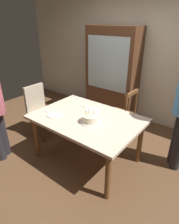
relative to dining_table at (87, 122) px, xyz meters
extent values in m
plane|color=brown|center=(0.00, 0.00, -0.66)|extent=(6.40, 6.40, 0.00)
cube|color=beige|center=(0.00, 1.85, 0.64)|extent=(6.40, 0.10, 2.60)
cube|color=beige|center=(0.00, 0.00, 0.06)|extent=(1.53, 1.07, 0.04)
cylinder|color=brown|center=(-0.67, -0.44, -0.31)|extent=(0.07, 0.07, 0.70)
cylinder|color=brown|center=(0.67, -0.44, -0.31)|extent=(0.07, 0.07, 0.70)
cylinder|color=brown|center=(-0.67, 0.44, -0.31)|extent=(0.07, 0.07, 0.70)
cylinder|color=brown|center=(0.67, 0.44, -0.31)|extent=(0.07, 0.07, 0.70)
cylinder|color=silver|center=(0.12, -0.08, 0.09)|extent=(0.28, 0.28, 0.01)
cylinder|color=beige|center=(0.12, -0.08, 0.14)|extent=(0.22, 0.22, 0.10)
cylinder|color=#66CC72|center=(0.19, -0.08, 0.22)|extent=(0.01, 0.01, 0.05)
sphere|color=#FFC64C|center=(0.19, -0.08, 0.25)|extent=(0.01, 0.01, 0.01)
cylinder|color=#D872CC|center=(0.16, -0.04, 0.22)|extent=(0.01, 0.01, 0.05)
sphere|color=#FFC64C|center=(0.16, -0.04, 0.25)|extent=(0.01, 0.01, 0.01)
cylinder|color=yellow|center=(0.11, -0.02, 0.22)|extent=(0.01, 0.01, 0.05)
sphere|color=#FFC64C|center=(0.11, -0.02, 0.25)|extent=(0.01, 0.01, 0.01)
cylinder|color=#E54C4C|center=(0.07, -0.05, 0.22)|extent=(0.01, 0.01, 0.05)
sphere|color=#FFC64C|center=(0.07, -0.05, 0.25)|extent=(0.01, 0.01, 0.01)
cylinder|color=#F2994C|center=(0.07, -0.11, 0.22)|extent=(0.01, 0.01, 0.05)
sphere|color=#FFC64C|center=(0.07, -0.11, 0.25)|extent=(0.01, 0.01, 0.01)
cylinder|color=yellow|center=(0.11, -0.14, 0.22)|extent=(0.01, 0.01, 0.05)
sphere|color=#FFC64C|center=(0.11, -0.14, 0.25)|extent=(0.01, 0.01, 0.01)
cylinder|color=#66CC72|center=(0.16, -0.13, 0.22)|extent=(0.01, 0.01, 0.05)
sphere|color=#FFC64C|center=(0.16, -0.13, 0.25)|extent=(0.01, 0.01, 0.01)
cylinder|color=white|center=(-0.42, -0.24, 0.09)|extent=(0.22, 0.22, 0.01)
cylinder|color=white|center=(-0.08, 0.24, 0.09)|extent=(0.22, 0.22, 0.01)
cube|color=silver|center=(-0.58, -0.24, 0.09)|extent=(0.18, 0.02, 0.01)
cube|color=silver|center=(-0.24, 0.24, 0.09)|extent=(0.18, 0.03, 0.01)
cube|color=brown|center=(0.07, 0.86, -0.21)|extent=(0.44, 0.44, 0.05)
cylinder|color=brown|center=(-0.10, 1.03, -0.44)|extent=(0.04, 0.04, 0.42)
cylinder|color=brown|center=(-0.10, 0.69, -0.44)|extent=(0.04, 0.04, 0.42)
cylinder|color=brown|center=(0.24, 1.02, -0.44)|extent=(0.04, 0.04, 0.42)
cylinder|color=brown|center=(0.24, 0.68, -0.44)|extent=(0.04, 0.04, 0.42)
cylinder|color=brown|center=(0.27, 1.03, 0.04)|extent=(0.04, 0.04, 0.50)
cylinder|color=brown|center=(0.27, 0.67, 0.04)|extent=(0.04, 0.04, 0.50)
cube|color=brown|center=(0.27, 0.85, 0.26)|extent=(0.04, 0.40, 0.06)
cube|color=tan|center=(-1.07, 0.05, -0.21)|extent=(0.45, 0.45, 0.05)
cylinder|color=brown|center=(-0.90, -0.13, -0.44)|extent=(0.04, 0.04, 0.42)
cylinder|color=brown|center=(-0.89, 0.21, -0.44)|extent=(0.04, 0.04, 0.42)
cylinder|color=brown|center=(-1.24, -0.12, -0.44)|extent=(0.04, 0.04, 0.42)
cylinder|color=brown|center=(-1.23, 0.22, -0.44)|extent=(0.04, 0.04, 0.42)
cube|color=tan|center=(-1.27, 0.05, 0.04)|extent=(0.06, 0.40, 0.50)
cylinder|color=#262328|center=(-1.13, -0.73, -0.27)|extent=(0.14, 0.14, 0.78)
cylinder|color=#262328|center=(1.09, 0.75, -0.22)|extent=(0.14, 0.14, 0.86)
cylinder|color=#262328|center=(1.16, 0.64, -0.22)|extent=(0.14, 0.14, 0.86)
cube|color=#56331E|center=(-0.56, 1.56, 0.29)|extent=(1.10, 0.44, 1.90)
cube|color=silver|center=(-0.56, 1.34, 0.54)|extent=(0.94, 0.01, 1.04)
camera|label=1|loc=(1.54, -1.90, 1.37)|focal=30.83mm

